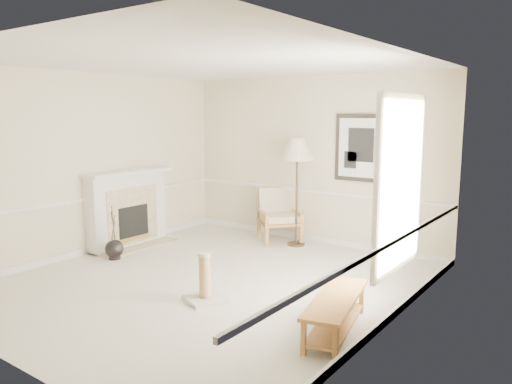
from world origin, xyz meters
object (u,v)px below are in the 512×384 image
floor_lamp (297,152)px  armchair (278,212)px  scratching_post (205,286)px  floor_vase (114,249)px  bench (336,309)px

floor_lamp → armchair: bearing=163.6°
armchair → scratching_post: (0.95, -3.04, -0.31)m
armchair → scratching_post: size_ratio=1.67×
floor_vase → armchair: bearing=61.3°
armchair → bench: (2.62, -2.88, -0.25)m
floor_lamp → scratching_post: floor_lamp is taller
floor_vase → bench: (4.01, -0.34, 0.10)m
armchair → floor_lamp: floor_lamp is taller
armchair → scratching_post: 3.20m
floor_vase → floor_lamp: (1.85, 2.40, 1.45)m
floor_vase → armchair: 2.91m
floor_vase → bench: size_ratio=0.61×
armchair → bench: size_ratio=0.73×
scratching_post → floor_lamp: bearing=99.5°
armchair → bench: armchair is taller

